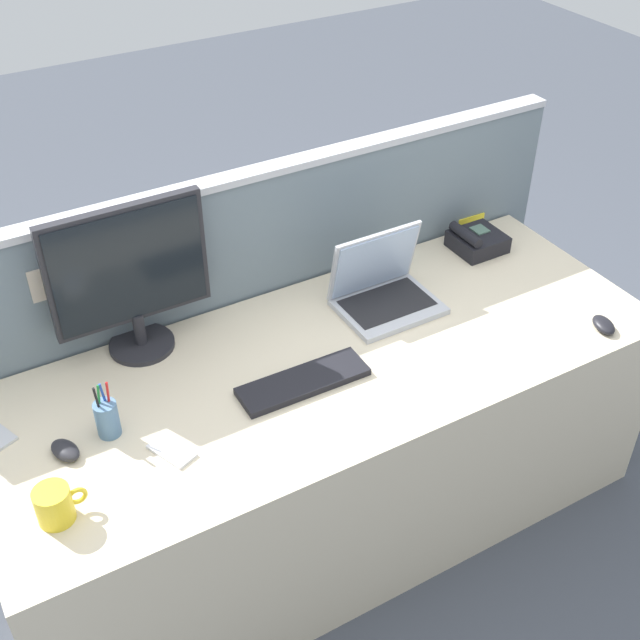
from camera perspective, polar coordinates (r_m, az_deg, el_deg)
ground_plane at (r=3.02m, az=0.49°, el=-13.36°), size 10.00×10.00×0.00m
desk at (r=2.75m, az=0.52°, el=-8.57°), size 2.13×0.82×0.73m
cubicle_divider at (r=2.90m, az=-3.92°, el=0.11°), size 2.33×0.07×1.17m
desktop_monitor at (r=2.47m, az=-13.16°, el=3.16°), size 0.48×0.20×0.49m
laptop at (r=2.71m, az=4.37°, el=2.29°), size 0.32×0.25×0.26m
desk_phone at (r=3.05m, az=10.86°, el=5.45°), size 0.18×0.17×0.10m
keyboard_main at (r=2.41m, az=-1.17°, el=-4.31°), size 0.40×0.13×0.02m
computer_mouse_right_hand at (r=2.77m, az=19.18°, el=-0.31°), size 0.09×0.11×0.03m
computer_mouse_left_hand at (r=2.31m, az=-17.35°, el=-8.67°), size 0.09×0.11×0.03m
pen_cup at (r=2.31m, az=-14.64°, el=-6.64°), size 0.06×0.06×0.18m
cell_phone_white_slab at (r=2.26m, az=-10.31°, el=-8.97°), size 0.11×0.15×0.01m
coffee_mug at (r=2.14m, az=-18.02°, el=-12.16°), size 0.13×0.09×0.10m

